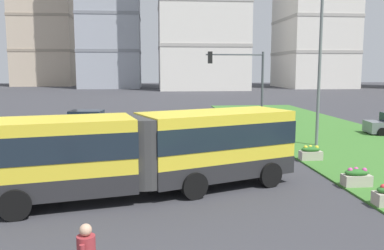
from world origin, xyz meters
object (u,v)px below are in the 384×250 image
at_px(traffic_light_far_right, 243,78).
at_px(streetlight_median, 320,61).
at_px(flower_planter_3, 357,177).
at_px(articulated_bus, 148,150).
at_px(car_silver_hatch, 88,121).
at_px(flower_planter_4, 311,153).
at_px(apartment_tower_west, 45,3).
at_px(apartment_tower_eastcentre, 315,4).

bearing_deg(traffic_light_far_right, streetlight_median, -49.00).
relative_size(flower_planter_3, traffic_light_far_right, 0.19).
xyz_separation_m(articulated_bus, car_silver_hatch, (-4.58, 16.03, -0.90)).
distance_m(car_silver_hatch, flower_planter_4, 17.13).
bearing_deg(car_silver_hatch, streetlight_median, -26.99).
relative_size(traffic_light_far_right, apartment_tower_west, 0.13).
height_order(car_silver_hatch, apartment_tower_west, apartment_tower_west).
bearing_deg(car_silver_hatch, apartment_tower_eastcentre, 56.99).
relative_size(articulated_bus, traffic_light_far_right, 2.04).
relative_size(flower_planter_4, streetlight_median, 0.12).
distance_m(apartment_tower_west, apartment_tower_eastcentre, 71.61).
distance_m(flower_planter_4, apartment_tower_west, 108.48).
xyz_separation_m(flower_planter_3, apartment_tower_west, (-36.77, 104.37, 22.15)).
bearing_deg(apartment_tower_eastcentre, articulated_bus, -115.37).
relative_size(streetlight_median, apartment_tower_eastcentre, 0.23).
height_order(car_silver_hatch, apartment_tower_eastcentre, apartment_tower_eastcentre).
bearing_deg(traffic_light_far_right, car_silver_hatch, 163.36).
distance_m(car_silver_hatch, apartment_tower_eastcentre, 85.03).
bearing_deg(articulated_bus, flower_planter_4, 29.56).
bearing_deg(apartment_tower_west, flower_planter_3, -70.59).
distance_m(car_silver_hatch, streetlight_median, 17.08).
bearing_deg(flower_planter_4, streetlight_median, 63.82).
distance_m(articulated_bus, flower_planter_4, 9.54).
xyz_separation_m(apartment_tower_west, apartment_tower_eastcentre, (69.04, -18.88, -2.23)).
distance_m(streetlight_median, apartment_tower_west, 104.74).
xyz_separation_m(traffic_light_far_right, apartment_tower_eastcentre, (34.01, 72.70, 16.31)).
bearing_deg(articulated_bus, traffic_light_far_right, 62.95).
bearing_deg(streetlight_median, articulated_bus, -139.90).
xyz_separation_m(car_silver_hatch, flower_planter_3, (12.81, -16.10, -0.33)).
height_order(apartment_tower_west, apartment_tower_eastcentre, apartment_tower_west).
bearing_deg(apartment_tower_eastcentre, apartment_tower_west, 164.71).
height_order(articulated_bus, apartment_tower_west, apartment_tower_west).
bearing_deg(flower_planter_3, apartment_tower_eastcentre, 69.32).
bearing_deg(streetlight_median, flower_planter_4, -116.18).
relative_size(articulated_bus, apartment_tower_eastcentre, 0.29).
bearing_deg(flower_planter_3, car_silver_hatch, 128.51).
bearing_deg(apartment_tower_west, apartment_tower_eastcentre, -15.29).
bearing_deg(articulated_bus, car_silver_hatch, 105.96).
bearing_deg(streetlight_median, car_silver_hatch, 153.01).
xyz_separation_m(flower_planter_3, streetlight_median, (1.90, 8.61, 4.70)).
height_order(flower_planter_4, apartment_tower_west, apartment_tower_west).
height_order(flower_planter_4, streetlight_median, streetlight_median).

